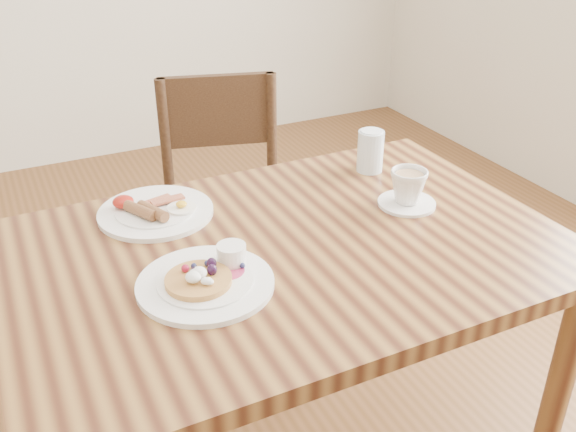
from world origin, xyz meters
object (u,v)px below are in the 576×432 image
(breakfast_plate, at_px, (154,211))
(water_glass, at_px, (370,151))
(dining_table, at_px, (288,282))
(chair_far, at_px, (225,200))
(pancake_plate, at_px, (207,279))
(teacup_saucer, at_px, (408,189))

(breakfast_plate, height_order, water_glass, water_glass)
(water_glass, bearing_deg, dining_table, -145.54)
(dining_table, bearing_deg, breakfast_plate, 130.88)
(chair_far, height_order, pancake_plate, chair_far)
(chair_far, bearing_deg, dining_table, 95.63)
(chair_far, height_order, teacup_saucer, chair_far)
(dining_table, relative_size, chair_far, 1.36)
(chair_far, relative_size, teacup_saucer, 6.29)
(water_glass, bearing_deg, pancake_plate, -150.86)
(dining_table, bearing_deg, pancake_plate, -161.67)
(pancake_plate, height_order, breakfast_plate, pancake_plate)
(dining_table, relative_size, breakfast_plate, 4.44)
(chair_far, bearing_deg, water_glass, 132.09)
(dining_table, xyz_separation_m, chair_far, (0.13, 0.73, -0.16))
(pancake_plate, bearing_deg, dining_table, 18.33)
(teacup_saucer, bearing_deg, dining_table, -173.08)
(dining_table, height_order, water_glass, water_glass)
(teacup_saucer, relative_size, water_glass, 1.26)
(breakfast_plate, height_order, teacup_saucer, teacup_saucer)
(water_glass, bearing_deg, chair_far, 116.75)
(chair_far, height_order, breakfast_plate, chair_far)
(pancake_plate, relative_size, water_glass, 2.42)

